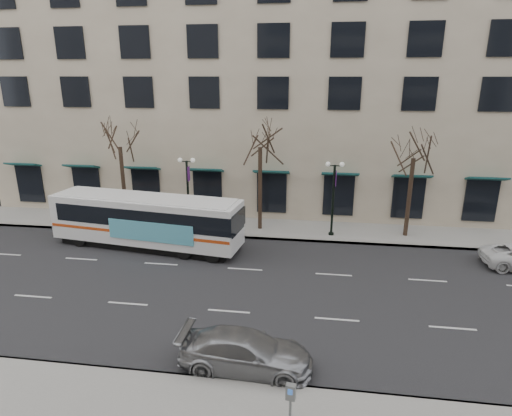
% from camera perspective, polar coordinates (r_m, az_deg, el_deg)
% --- Properties ---
extents(ground, '(160.00, 160.00, 0.00)m').
position_cam_1_polar(ground, '(22.63, -2.46, -10.63)').
color(ground, black).
rests_on(ground, ground).
extents(sidewalk_far, '(80.00, 4.00, 0.15)m').
position_cam_1_polar(sidewalk_far, '(30.54, 9.93, -3.11)').
color(sidewalk_far, gray).
rests_on(sidewalk_far, ground).
extents(building_hotel, '(40.00, 20.00, 24.00)m').
position_cam_1_polar(building_hotel, '(41.07, 0.02, 19.27)').
color(building_hotel, tan).
rests_on(building_hotel, ground).
extents(tree_far_left, '(3.60, 3.60, 8.34)m').
position_cam_1_polar(tree_far_left, '(31.83, -17.84, 9.46)').
color(tree_far_left, black).
rests_on(tree_far_left, ground).
extents(tree_far_mid, '(3.60, 3.60, 8.55)m').
position_cam_1_polar(tree_far_mid, '(28.92, 0.56, 9.98)').
color(tree_far_mid, black).
rests_on(tree_far_mid, ground).
extents(tree_far_right, '(3.60, 3.60, 8.06)m').
position_cam_1_polar(tree_far_right, '(29.42, 20.46, 8.07)').
color(tree_far_right, black).
rests_on(tree_far_right, ground).
extents(lamp_post_left, '(1.22, 0.45, 5.21)m').
position_cam_1_polar(lamp_post_left, '(30.17, -9.06, 2.39)').
color(lamp_post_left, black).
rests_on(lamp_post_left, ground).
extents(lamp_post_right, '(1.22, 0.45, 5.21)m').
position_cam_1_polar(lamp_post_right, '(28.90, 10.28, 1.67)').
color(lamp_post_right, black).
rests_on(lamp_post_right, ground).
extents(city_bus, '(12.56, 4.33, 3.34)m').
position_cam_1_polar(city_bus, '(27.96, -14.28, -1.53)').
color(city_bus, white).
rests_on(city_bus, ground).
extents(silver_car, '(5.12, 2.25, 1.46)m').
position_cam_1_polar(silver_car, '(16.83, -1.39, -18.59)').
color(silver_car, '#96989D').
rests_on(silver_car, ground).
extents(pay_station, '(0.33, 0.24, 1.40)m').
position_cam_1_polar(pay_station, '(14.43, 4.64, -23.61)').
color(pay_station, slate).
rests_on(pay_station, sidewalk_near).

